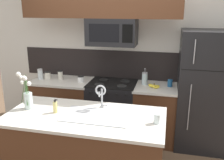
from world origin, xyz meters
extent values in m
cube|color=silver|center=(0.30, 1.28, 1.30)|extent=(5.20, 0.10, 2.60)
cube|color=black|center=(0.00, 1.22, 1.15)|extent=(3.34, 0.01, 0.48)
cube|color=#4C2B19|center=(-0.87, 0.90, 0.44)|extent=(0.97, 0.62, 0.88)
cube|color=beige|center=(-0.87, 0.90, 0.89)|extent=(1.00, 0.65, 0.03)
cube|color=#4C2B19|center=(0.70, 0.90, 0.44)|extent=(0.63, 0.62, 0.88)
cube|color=beige|center=(0.70, 0.90, 0.89)|extent=(0.66, 0.65, 0.03)
cube|color=black|center=(0.00, 0.90, 0.46)|extent=(0.76, 0.62, 0.91)
cube|color=black|center=(0.00, 0.90, 0.92)|extent=(0.76, 0.62, 0.01)
cylinder|color=black|center=(-0.18, 0.76, 0.93)|extent=(0.15, 0.15, 0.01)
cylinder|color=black|center=(0.18, 0.76, 0.93)|extent=(0.15, 0.15, 0.01)
cylinder|color=black|center=(-0.18, 1.04, 0.93)|extent=(0.15, 0.15, 0.01)
cylinder|color=black|center=(0.18, 1.04, 0.93)|extent=(0.15, 0.15, 0.01)
cylinder|color=black|center=(-0.27, 0.58, 0.85)|extent=(0.03, 0.02, 0.03)
cylinder|color=black|center=(-0.14, 0.58, 0.85)|extent=(0.03, 0.02, 0.03)
cylinder|color=black|center=(0.00, 0.58, 0.85)|extent=(0.03, 0.02, 0.03)
cylinder|color=black|center=(0.14, 0.58, 0.85)|extent=(0.03, 0.02, 0.03)
cylinder|color=black|center=(0.27, 0.58, 0.85)|extent=(0.03, 0.02, 0.03)
cube|color=black|center=(0.00, 0.88, 1.73)|extent=(0.74, 0.40, 0.40)
cube|color=black|center=(-0.07, 0.68, 1.73)|extent=(0.45, 0.00, 0.26)
cube|color=black|center=(0.27, 0.68, 1.73)|extent=(0.15, 0.00, 0.26)
cube|color=black|center=(1.43, 0.92, 0.89)|extent=(0.83, 0.72, 1.78)
cube|color=black|center=(1.43, 0.56, 1.28)|extent=(0.79, 0.00, 0.01)
cylinder|color=#99999E|center=(1.18, 0.54, 1.53)|extent=(0.01, 0.01, 0.32)
cylinder|color=#99999E|center=(1.18, 0.54, 0.75)|extent=(0.01, 0.01, 0.68)
cylinder|color=silver|center=(-1.25, 0.88, 0.99)|extent=(0.09, 0.09, 0.16)
cylinder|color=#B2B2B7|center=(-1.25, 0.88, 1.08)|extent=(0.08, 0.08, 0.02)
cylinder|color=silver|center=(-1.14, 0.92, 0.97)|extent=(0.10, 0.10, 0.11)
cylinder|color=black|center=(-1.14, 0.92, 1.03)|extent=(0.10, 0.10, 0.01)
cylinder|color=silver|center=(-0.91, 0.93, 0.98)|extent=(0.08, 0.08, 0.14)
cylinder|color=black|center=(-0.91, 0.93, 1.06)|extent=(0.08, 0.08, 0.02)
cylinder|color=silver|center=(-0.52, 0.87, 0.95)|extent=(0.10, 0.10, 0.09)
cylinder|color=black|center=(-0.52, 0.87, 1.00)|extent=(0.10, 0.10, 0.01)
ellipsoid|color=yellow|center=(0.65, 0.83, 0.93)|extent=(0.16, 0.14, 0.06)
ellipsoid|color=yellow|center=(0.66, 0.85, 0.93)|extent=(0.17, 0.10, 0.06)
ellipsoid|color=yellow|center=(0.66, 0.83, 0.93)|extent=(0.18, 0.06, 0.06)
ellipsoid|color=yellow|center=(0.67, 0.85, 0.93)|extent=(0.18, 0.06, 0.05)
ellipsoid|color=yellow|center=(0.67, 0.83, 0.93)|extent=(0.17, 0.10, 0.05)
ellipsoid|color=yellow|center=(0.68, 0.85, 0.93)|extent=(0.16, 0.14, 0.05)
cylinder|color=brown|center=(0.67, 0.84, 0.96)|extent=(0.02, 0.02, 0.03)
cylinder|color=silver|center=(0.51, 0.96, 1.00)|extent=(0.09, 0.09, 0.18)
cylinder|color=#A3A3AA|center=(0.51, 0.96, 1.10)|extent=(0.08, 0.08, 0.02)
cylinder|color=#A3A3AA|center=(0.51, 0.96, 1.14)|extent=(0.01, 0.01, 0.05)
sphere|color=#A3A3AA|center=(0.51, 0.96, 1.17)|extent=(0.02, 0.02, 0.02)
cylinder|color=#1E5184|center=(0.90, 0.95, 0.97)|extent=(0.08, 0.08, 0.11)
cube|color=#4C2B19|center=(-0.04, -0.35, 0.44)|extent=(1.79, 0.85, 0.88)
cube|color=beige|center=(-0.04, -0.35, 0.89)|extent=(1.82, 0.88, 0.03)
cube|color=#ADAFB5|center=(0.10, -0.35, 0.91)|extent=(0.76, 0.44, 0.01)
cube|color=#ADAFB5|center=(-0.08, -0.35, 0.84)|extent=(0.30, 0.33, 0.15)
cube|color=#ADAFB5|center=(0.27, -0.35, 0.84)|extent=(0.30, 0.33, 0.15)
cylinder|color=#B7BABF|center=(0.10, -0.09, 0.92)|extent=(0.04, 0.04, 0.02)
cylinder|color=#B7BABF|center=(0.10, -0.09, 1.04)|extent=(0.02, 0.02, 0.22)
torus|color=#B7BABF|center=(0.10, -0.14, 1.15)|extent=(0.13, 0.02, 0.13)
cylinder|color=#B7BABF|center=(0.10, -0.20, 1.12)|extent=(0.02, 0.02, 0.06)
cube|color=#B7BABF|center=(0.13, -0.09, 0.95)|extent=(0.07, 0.01, 0.01)
cylinder|color=#DBCC75|center=(-0.39, -0.36, 0.98)|extent=(0.05, 0.05, 0.13)
cylinder|color=black|center=(-0.39, -0.36, 1.05)|extent=(0.02, 0.02, 0.02)
cube|color=black|center=(-0.37, -0.36, 1.07)|extent=(0.03, 0.01, 0.01)
cylinder|color=silver|center=(0.78, -0.38, 0.96)|extent=(0.07, 0.07, 0.11)
cylinder|color=silver|center=(-0.75, -0.32, 1.01)|extent=(0.10, 0.10, 0.20)
cylinder|color=silver|center=(-0.75, -0.32, 0.95)|extent=(0.09, 0.09, 0.06)
cylinder|color=#386B2D|center=(-0.74, -0.33, 1.10)|extent=(0.04, 0.02, 0.26)
sphere|color=white|center=(-0.72, -0.33, 1.23)|extent=(0.05, 0.05, 0.05)
cylinder|color=#386B2D|center=(-0.79, -0.32, 1.13)|extent=(0.07, 0.01, 0.32)
sphere|color=white|center=(-0.82, -0.33, 1.30)|extent=(0.05, 0.05, 0.05)
cylinder|color=#386B2D|center=(-0.78, -0.33, 1.11)|extent=(0.05, 0.03, 0.27)
sphere|color=white|center=(-0.80, -0.34, 1.24)|extent=(0.04, 0.04, 0.04)
cylinder|color=#386B2D|center=(-0.80, -0.33, 1.15)|extent=(0.09, 0.02, 0.36)
sphere|color=white|center=(-0.84, -0.33, 1.34)|extent=(0.06, 0.06, 0.06)
cylinder|color=#386B2D|center=(-0.75, -0.35, 1.14)|extent=(0.02, 0.06, 0.34)
sphere|color=white|center=(-0.74, -0.38, 1.31)|extent=(0.05, 0.05, 0.05)
cylinder|color=#386B2D|center=(-0.75, -0.35, 1.14)|extent=(0.02, 0.06, 0.33)
sphere|color=white|center=(-0.74, -0.37, 1.30)|extent=(0.05, 0.05, 0.05)
camera|label=1|loc=(0.86, -2.82, 2.10)|focal=40.00mm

